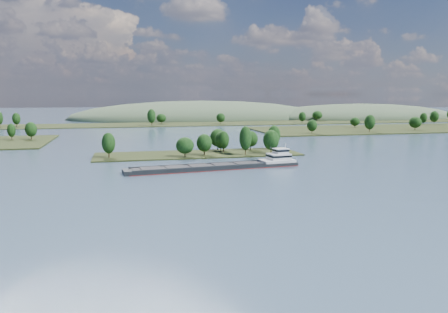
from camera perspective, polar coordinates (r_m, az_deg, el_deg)
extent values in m
plane|color=#3E576B|center=(157.77, 0.34, -2.67)|extent=(1800.00, 1800.00, 0.00)
cube|color=black|center=(215.79, -3.41, 0.24)|extent=(100.00, 30.00, 1.20)
cylinder|color=black|center=(210.81, 2.81, 0.84)|extent=(0.50, 0.50, 4.56)
ellipsoid|color=black|center=(210.16, 2.82, 2.41)|extent=(6.04, 6.04, 11.73)
cylinder|color=black|center=(227.98, -0.83, 1.29)|extent=(0.50, 0.50, 3.67)
ellipsoid|color=black|center=(227.47, -0.83, 2.46)|extent=(8.20, 8.20, 9.44)
cylinder|color=black|center=(209.78, -2.59, 0.64)|extent=(0.50, 0.50, 3.34)
ellipsoid|color=black|center=(209.27, -2.60, 1.79)|extent=(7.53, 7.53, 8.58)
cylinder|color=black|center=(221.91, -0.41, 1.06)|extent=(0.50, 0.50, 3.33)
ellipsoid|color=black|center=(221.43, -0.41, 2.15)|extent=(6.50, 6.50, 8.57)
cylinder|color=black|center=(204.54, -5.12, 0.38)|extent=(0.50, 0.50, 3.02)
ellipsoid|color=black|center=(204.06, -5.13, 1.45)|extent=(8.52, 8.52, 7.77)
cylinder|color=black|center=(208.14, -14.80, 0.39)|extent=(0.50, 0.50, 3.81)
ellipsoid|color=black|center=(207.57, -14.85, 1.71)|extent=(6.19, 6.19, 9.80)
cylinder|color=black|center=(220.05, -0.06, 1.03)|extent=(0.50, 0.50, 3.53)
ellipsoid|color=black|center=(219.54, -0.06, 2.19)|extent=(5.83, 5.83, 9.07)
cylinder|color=black|center=(233.46, 6.52, 1.46)|extent=(0.50, 0.50, 4.18)
ellipsoid|color=black|center=(232.90, 6.54, 2.76)|extent=(6.81, 6.81, 10.74)
cylinder|color=black|center=(215.21, 6.15, 0.86)|extent=(0.50, 0.50, 3.87)
ellipsoid|color=black|center=(214.65, 6.17, 2.17)|extent=(7.88, 7.88, 9.95)
cylinder|color=black|center=(230.14, 3.50, 1.29)|extent=(0.50, 0.50, 3.27)
ellipsoid|color=black|center=(229.68, 3.51, 2.32)|extent=(7.62, 7.62, 8.41)
cylinder|color=black|center=(306.00, -23.85, 2.39)|extent=(0.50, 0.50, 3.70)
ellipsoid|color=black|center=(305.63, -23.90, 3.26)|extent=(7.40, 7.40, 9.53)
cylinder|color=black|center=(310.89, -25.97, 2.31)|extent=(0.50, 0.50, 3.40)
ellipsoid|color=black|center=(310.54, -26.02, 3.10)|extent=(5.18, 5.18, 8.74)
cube|color=black|center=(425.67, 25.58, 3.35)|extent=(320.00, 90.00, 1.60)
cylinder|color=black|center=(329.97, 11.41, 3.26)|extent=(0.50, 0.50, 3.39)
ellipsoid|color=black|center=(329.64, 11.43, 4.01)|extent=(7.63, 7.63, 8.72)
cylinder|color=black|center=(473.01, 25.74, 4.09)|extent=(0.50, 0.50, 4.18)
ellipsoid|color=black|center=(472.74, 25.78, 4.73)|extent=(8.45, 8.45, 10.75)
cylinder|color=black|center=(386.62, 23.67, 3.44)|extent=(0.50, 0.50, 3.56)
ellipsoid|color=black|center=(386.33, 23.71, 4.11)|extent=(9.91, 9.91, 9.17)
cylinder|color=black|center=(351.96, 18.46, 3.38)|extent=(0.50, 0.50, 4.40)
ellipsoid|color=black|center=(351.59, 18.50, 4.29)|extent=(8.21, 8.21, 11.32)
cylinder|color=black|center=(365.82, 18.45, 3.47)|extent=(0.50, 0.50, 3.51)
ellipsoid|color=black|center=(365.52, 18.48, 4.17)|extent=(5.57, 5.57, 9.03)
cylinder|color=black|center=(399.08, 16.71, 3.86)|extent=(0.50, 0.50, 2.91)
ellipsoid|color=black|center=(398.84, 16.73, 4.39)|extent=(8.50, 8.50, 7.49)
cylinder|color=black|center=(457.42, 24.58, 4.02)|extent=(0.50, 0.50, 3.78)
ellipsoid|color=black|center=(457.16, 24.61, 4.62)|extent=(6.64, 6.64, 9.72)
cube|color=black|center=(433.17, -8.43, 4.12)|extent=(900.00, 60.00, 1.20)
cylinder|color=black|center=(441.20, -27.21, 3.76)|extent=(0.50, 0.50, 4.54)
ellipsoid|color=black|center=(440.89, -27.26, 4.51)|extent=(5.81, 5.81, 11.68)
cylinder|color=black|center=(451.77, 10.17, 4.56)|extent=(0.50, 0.50, 3.75)
ellipsoid|color=black|center=(451.51, 10.19, 5.16)|extent=(7.35, 7.35, 9.63)
cylinder|color=black|center=(436.07, -8.18, 4.45)|extent=(0.50, 0.50, 3.30)
ellipsoid|color=black|center=(435.83, -8.19, 5.00)|extent=(9.60, 9.60, 8.50)
cylinder|color=black|center=(493.35, 12.07, 4.79)|extent=(0.50, 0.50, 3.62)
ellipsoid|color=black|center=(493.12, 12.09, 5.33)|extent=(11.11, 11.11, 9.32)
cylinder|color=black|center=(435.90, -25.45, 3.80)|extent=(0.50, 0.50, 4.12)
ellipsoid|color=black|center=(435.61, -25.49, 4.49)|extent=(7.18, 7.18, 10.60)
cylinder|color=black|center=(431.46, -0.43, 4.51)|extent=(0.50, 0.50, 3.51)
ellipsoid|color=black|center=(431.20, -0.43, 5.10)|extent=(8.74, 8.74, 9.02)
cylinder|color=black|center=(412.52, -9.43, 4.34)|extent=(0.50, 0.50, 5.10)
ellipsoid|color=black|center=(412.16, -9.45, 5.24)|extent=(7.88, 7.88, 13.11)
ellipsoid|color=#394B34|center=(582.57, 17.40, 4.85)|extent=(260.00, 140.00, 36.00)
ellipsoid|color=#394B34|center=(540.13, -2.97, 4.98)|extent=(320.00, 160.00, 44.00)
cube|color=black|center=(174.27, -1.04, -1.50)|extent=(70.17, 16.80, 1.91)
cube|color=maroon|center=(174.34, -1.04, -1.62)|extent=(70.36, 16.99, 0.22)
cube|color=black|center=(176.00, -3.63, -1.01)|extent=(53.63, 6.67, 0.70)
cube|color=black|center=(167.94, -2.81, -1.45)|extent=(53.63, 6.67, 0.70)
cube|color=black|center=(171.99, -3.23, -1.27)|extent=(52.78, 13.90, 0.26)
cube|color=black|center=(167.51, -9.52, -1.53)|extent=(8.62, 8.01, 0.30)
cube|color=black|center=(169.47, -6.33, -1.36)|extent=(8.62, 8.01, 0.30)
cube|color=black|center=(171.94, -3.23, -1.18)|extent=(8.62, 8.01, 0.30)
cube|color=black|center=(174.90, -0.23, -1.01)|extent=(8.62, 8.01, 0.30)
cube|color=black|center=(178.33, 2.67, -0.84)|extent=(8.62, 8.01, 0.30)
cube|color=black|center=(166.31, -12.61, -2.04)|extent=(3.51, 8.09, 1.74)
cylinder|color=black|center=(166.21, -12.32, -1.61)|extent=(0.23, 0.23, 1.91)
cube|color=silver|center=(184.46, 6.91, -0.55)|extent=(14.81, 9.93, 1.04)
cube|color=silver|center=(184.60, 7.16, -0.01)|extent=(9.46, 7.93, 2.61)
cube|color=black|center=(184.55, 7.17, 0.10)|extent=(9.65, 8.13, 0.78)
cube|color=silver|center=(184.69, 7.42, 0.70)|extent=(5.80, 5.80, 1.91)
cube|color=black|center=(184.65, 7.42, 0.81)|extent=(5.99, 5.99, 0.70)
cube|color=silver|center=(184.56, 7.42, 1.02)|extent=(6.18, 6.18, 0.17)
cylinder|color=silver|center=(185.44, 8.03, 1.37)|extent=(0.19, 0.19, 2.26)
cylinder|color=black|center=(185.29, 6.10, 1.13)|extent=(0.48, 0.48, 1.04)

